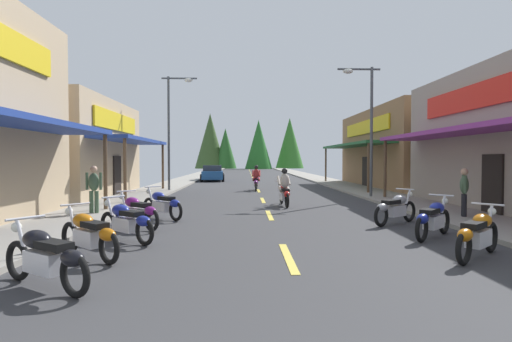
{
  "coord_description": "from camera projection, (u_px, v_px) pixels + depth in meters",
  "views": [
    {
      "loc": [
        -0.85,
        -0.62,
        1.93
      ],
      "look_at": [
        -0.01,
        28.9,
        1.06
      ],
      "focal_mm": 28.1,
      "sensor_mm": 36.0,
      "label": 1
    }
  ],
  "objects": [
    {
      "name": "motorcycle_parked_right_1",
      "position": [
        478.0,
        234.0,
        7.74
      ],
      "size": [
        1.67,
        1.49,
        1.04
      ],
      "rotation": [
        0.0,
        0.0,
        0.72
      ],
      "color": "black",
      "rests_on": "ground"
    },
    {
      "name": "treeline_backdrop",
      "position": [
        246.0,
        143.0,
        84.57
      ],
      "size": [
        23.38,
        10.85,
        11.67
      ],
      "color": "#255B23",
      "rests_on": "ground"
    },
    {
      "name": "storefront_right_far",
      "position": [
        411.0,
        149.0,
        27.63
      ],
      "size": [
        8.2,
        13.16,
        5.29
      ],
      "color": "olive",
      "rests_on": "ground"
    },
    {
      "name": "parked_car_curbside",
      "position": [
        212.0,
        173.0,
        35.62
      ],
      "size": [
        2.29,
        4.41,
        1.4
      ],
      "rotation": [
        0.0,
        0.0,
        1.64
      ],
      "color": "#1E4C8C",
      "rests_on": "ground"
    },
    {
      "name": "pedestrian_waiting",
      "position": [
        94.0,
        187.0,
        13.47
      ],
      "size": [
        0.57,
        0.3,
        1.71
      ],
      "rotation": [
        0.0,
        0.0,
        4.6
      ],
      "color": "#3F593F",
      "rests_on": "ground"
    },
    {
      "name": "motorcycle_parked_left_0",
      "position": [
        45.0,
        256.0,
        5.93
      ],
      "size": [
        1.83,
        1.28,
        1.04
      ],
      "rotation": [
        0.0,
        0.0,
        2.55
      ],
      "color": "black",
      "rests_on": "ground"
    },
    {
      "name": "rider_cruising_trailing",
      "position": [
        256.0,
        180.0,
        24.68
      ],
      "size": [
        0.6,
        2.14,
        1.57
      ],
      "rotation": [
        0.0,
        0.0,
        1.52
      ],
      "color": "black",
      "rests_on": "ground"
    },
    {
      "name": "motorcycle_parked_right_2",
      "position": [
        433.0,
        218.0,
        9.76
      ],
      "size": [
        1.59,
        1.58,
        1.04
      ],
      "rotation": [
        0.0,
        0.0,
        0.78
      ],
      "color": "black",
      "rests_on": "ground"
    },
    {
      "name": "centerline_dashes",
      "position": [
        254.0,
        180.0,
        37.32
      ],
      "size": [
        0.16,
        73.75,
        0.01
      ],
      "color": "#E0C64C",
      "rests_on": "ground"
    },
    {
      "name": "motorcycle_parked_left_2",
      "position": [
        126.0,
        221.0,
        9.36
      ],
      "size": [
        1.68,
        1.48,
        1.04
      ],
      "rotation": [
        0.0,
        0.0,
        2.43
      ],
      "color": "black",
      "rests_on": "ground"
    },
    {
      "name": "streetlamp_left",
      "position": [
        174.0,
        118.0,
        23.52
      ],
      "size": [
        2.08,
        0.3,
        6.78
      ],
      "color": "#474C51",
      "rests_on": "ground"
    },
    {
      "name": "ground",
      "position": [
        255.0,
        183.0,
        34.01
      ],
      "size": [
        9.83,
        96.67,
        0.1
      ],
      "primitive_type": "cube",
      "color": "#38383A"
    },
    {
      "name": "storefront_left_far",
      "position": [
        55.0,
        149.0,
        20.61
      ],
      "size": [
        8.16,
        9.13,
        4.95
      ],
      "color": "tan",
      "rests_on": "ground"
    },
    {
      "name": "pedestrian_by_shop",
      "position": [
        464.0,
        190.0,
        12.67
      ],
      "size": [
        0.38,
        0.54,
        1.65
      ],
      "rotation": [
        0.0,
        0.0,
        2.76
      ],
      "color": "black",
      "rests_on": "ground"
    },
    {
      "name": "streetlamp_right",
      "position": [
        365.0,
        114.0,
        19.4
      ],
      "size": [
        2.08,
        0.3,
        6.39
      ],
      "color": "#474C51",
      "rests_on": "ground"
    },
    {
      "name": "sidewalk_right",
      "position": [
        327.0,
        181.0,
        34.18
      ],
      "size": [
        2.58,
        96.67,
        0.12
      ],
      "primitive_type": "cube",
      "color": "gray",
      "rests_on": "ground"
    },
    {
      "name": "motorcycle_parked_left_4",
      "position": [
        162.0,
        204.0,
        12.94
      ],
      "size": [
        1.6,
        1.56,
        1.04
      ],
      "rotation": [
        0.0,
        0.0,
        2.37
      ],
      "color": "black",
      "rests_on": "ground"
    },
    {
      "name": "sidewalk_left",
      "position": [
        181.0,
        181.0,
        33.83
      ],
      "size": [
        2.58,
        96.67,
        0.12
      ],
      "primitive_type": "cube",
      "color": "gray",
      "rests_on": "ground"
    },
    {
      "name": "motorcycle_parked_left_3",
      "position": [
        137.0,
        211.0,
        11.13
      ],
      "size": [
        1.62,
        1.54,
        1.04
      ],
      "rotation": [
        0.0,
        0.0,
        2.38
      ],
      "color": "black",
      "rests_on": "ground"
    },
    {
      "name": "motorcycle_parked_right_3",
      "position": [
        395.0,
        208.0,
        11.85
      ],
      "size": [
        1.76,
        1.38,
        1.04
      ],
      "rotation": [
        0.0,
        0.0,
        0.65
      ],
      "color": "black",
      "rests_on": "ground"
    },
    {
      "name": "motorcycle_parked_left_1",
      "position": [
        89.0,
        234.0,
        7.75
      ],
      "size": [
        1.67,
        1.49,
        1.04
      ],
      "rotation": [
        0.0,
        0.0,
        2.42
      ],
      "color": "black",
      "rests_on": "ground"
    },
    {
      "name": "rider_cruising_lead",
      "position": [
        284.0,
        190.0,
        16.47
      ],
      "size": [
        0.6,
        2.14,
        1.57
      ],
      "rotation": [
        0.0,
        0.0,
        1.62
      ],
      "color": "black",
      "rests_on": "ground"
    }
  ]
}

